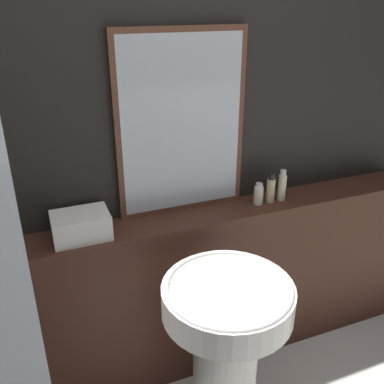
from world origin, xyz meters
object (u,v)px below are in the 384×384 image
object	(u,v)px
pedestal_sink	(226,347)
lotion_bottle	(282,186)
conditioner_bottle	(271,189)
mirror	(182,125)
towel_stack	(81,226)
shampoo_bottle	(258,194)

from	to	relation	value
pedestal_sink	lotion_bottle	xyz separation A→B (m)	(0.53, 0.48, 0.43)
pedestal_sink	conditioner_bottle	distance (m)	0.79
conditioner_bottle	pedestal_sink	bearing A→B (deg)	-134.22
pedestal_sink	mirror	size ratio (longest dim) A/B	1.03
pedestal_sink	towel_stack	distance (m)	0.78
towel_stack	shampoo_bottle	distance (m)	0.86
mirror	lotion_bottle	world-z (taller)	mirror
mirror	shampoo_bottle	size ratio (longest dim) A/B	7.49
towel_stack	lotion_bottle	xyz separation A→B (m)	(0.99, 0.00, 0.02)
mirror	towel_stack	xyz separation A→B (m)	(-0.49, -0.09, -0.36)
mirror	towel_stack	bearing A→B (deg)	-169.68
pedestal_sink	towel_stack	bearing A→B (deg)	134.17
towel_stack	mirror	bearing A→B (deg)	10.32
towel_stack	lotion_bottle	distance (m)	0.99
towel_stack	shampoo_bottle	bearing A→B (deg)	0.00
pedestal_sink	lotion_bottle	size ratio (longest dim) A/B	5.32
pedestal_sink	lotion_bottle	bearing A→B (deg)	42.03
pedestal_sink	towel_stack	xyz separation A→B (m)	(-0.46, 0.48, 0.41)
lotion_bottle	mirror	bearing A→B (deg)	169.79
pedestal_sink	mirror	xyz separation A→B (m)	(0.03, 0.57, 0.77)
mirror	lotion_bottle	bearing A→B (deg)	-10.21
mirror	lotion_bottle	distance (m)	0.61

